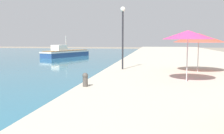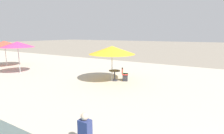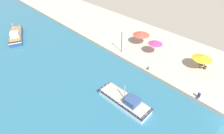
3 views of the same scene
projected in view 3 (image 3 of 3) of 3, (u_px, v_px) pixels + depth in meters
quay_promenade at (96, 21)px, 47.36m from camera, size 16.00×90.00×0.70m
fishing_boat_near at (125, 100)px, 23.92m from camera, size 2.86×7.90×3.35m
fishing_boat_mid at (16, 35)px, 39.89m from camera, size 5.79×9.77×3.51m
cafe_umbrella_pink at (202, 57)px, 28.57m from camera, size 3.19×3.19×2.47m
cafe_umbrella_white at (156, 43)px, 32.07m from camera, size 2.65×2.65×2.67m
cafe_umbrella_striped at (141, 33)px, 35.38m from camera, size 3.40×3.40×2.61m
cafe_table at (201, 65)px, 29.57m from camera, size 0.80×0.80×0.74m
cafe_chair_left at (205, 67)px, 29.47m from camera, size 0.54×0.56×0.91m
cafe_chair_right at (205, 67)px, 29.55m from camera, size 0.57×0.58×0.91m
person_at_quay at (199, 95)px, 24.12m from camera, size 0.55×0.36×1.02m
mooring_bollard at (148, 68)px, 29.29m from camera, size 0.26×0.26×0.65m
lamppost at (122, 37)px, 32.28m from camera, size 0.36×0.36×4.56m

